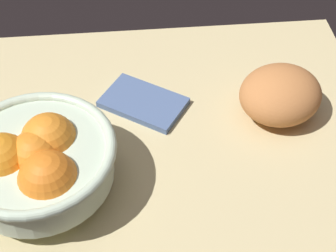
{
  "coord_description": "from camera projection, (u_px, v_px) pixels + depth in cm",
  "views": [
    {
      "loc": [
        -6.59,
        -59.15,
        63.23
      ],
      "look_at": [
        -1.51,
        -5.04,
        5.0
      ],
      "focal_mm": 54.69,
      "sensor_mm": 36.0,
      "label": 1
    }
  ],
  "objects": [
    {
      "name": "ground_plane",
      "position": [
        174.0,
        130.0,
        0.88
      ],
      "size": [
        69.78,
        54.11,
        3.0
      ],
      "primitive_type": "cube",
      "color": "#D2BF89"
    },
    {
      "name": "bread_loaf",
      "position": [
        280.0,
        95.0,
        0.86
      ],
      "size": [
        17.45,
        16.6,
        8.55
      ],
      "primitive_type": "ellipsoid",
      "rotation": [
        0.0,
        0.0,
        3.47
      ],
      "color": "#C67B43",
      "rests_on": "ground"
    },
    {
      "name": "fruit_bowl",
      "position": [
        37.0,
        161.0,
        0.73
      ],
      "size": [
        23.36,
        23.36,
        11.55
      ],
      "color": "silver",
      "rests_on": "ground"
    },
    {
      "name": "napkin_folded",
      "position": [
        143.0,
        102.0,
        0.9
      ],
      "size": [
        16.49,
        15.06,
        1.18
      ],
      "primitive_type": "cube",
      "rotation": [
        0.0,
        0.0,
        -0.59
      ],
      "color": "#4E6593",
      "rests_on": "ground"
    }
  ]
}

